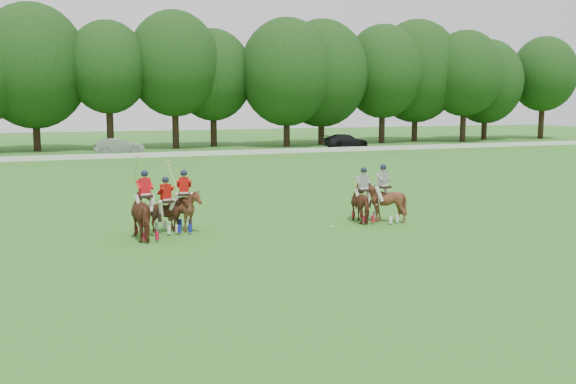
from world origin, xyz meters
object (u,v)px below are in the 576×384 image
object	(u,v)px
polo_red_a	(146,214)
polo_red_b	(166,213)
polo_stripe_b	(383,201)
polo_stripe_a	(363,202)
car_mid	(119,146)
polo_ball	(332,227)
polo_red_c	(185,209)
car_right	(346,141)

from	to	relation	value
polo_red_a	polo_red_b	distance (m)	1.18
polo_stripe_b	polo_stripe_a	bearing A→B (deg)	157.19
car_mid	polo_stripe_b	bearing A→B (deg)	-173.66
polo_ball	polo_red_a	bearing A→B (deg)	175.97
car_mid	polo_ball	world-z (taller)	car_mid
polo_red_a	polo_red_b	world-z (taller)	polo_red_a
car_mid	polo_red_a	bearing A→B (deg)	172.29
car_mid	polo_red_c	distance (m)	37.70
polo_red_b	polo_red_c	size ratio (longest dim) A/B	1.14
polo_red_a	polo_red_c	size ratio (longest dim) A/B	1.29
car_right	polo_red_a	bearing A→B (deg)	142.50
car_mid	polo_red_b	distance (m)	37.79
polo_red_b	polo_ball	size ratio (longest dim) A/B	29.69
car_right	polo_stripe_a	size ratio (longest dim) A/B	2.21
polo_red_b	polo_stripe_a	world-z (taller)	polo_red_b
car_mid	polo_ball	bearing A→B (deg)	-177.22
car_mid	polo_stripe_b	xyz separation A→B (m)	(6.40, -38.66, 0.13)
polo_red_c	polo_stripe_b	xyz separation A→B (m)	(7.96, -1.00, 0.01)
polo_ball	car_mid	bearing A→B (deg)	95.84
polo_red_c	polo_stripe_b	distance (m)	8.02
polo_red_a	polo_ball	size ratio (longest dim) A/B	33.61
car_mid	polo_red_c	xyz separation A→B (m)	(-1.56, -37.67, 0.11)
polo_red_a	polo_stripe_a	world-z (taller)	polo_red_a
car_right	polo_ball	bearing A→B (deg)	150.61
polo_red_b	polo_stripe_b	xyz separation A→B (m)	(8.66, -0.95, 0.12)
car_mid	polo_red_c	bearing A→B (deg)	174.57
polo_red_b	polo_red_c	distance (m)	0.71
polo_red_a	polo_stripe_b	xyz separation A→B (m)	(9.53, -0.17, -0.05)
polo_ball	polo_stripe_b	bearing A→B (deg)	7.95
car_right	polo_ball	size ratio (longest dim) A/B	55.42
polo_red_c	polo_stripe_a	bearing A→B (deg)	-5.45
polo_red_c	polo_stripe_a	size ratio (longest dim) A/B	1.04
car_right	polo_stripe_a	bearing A→B (deg)	152.27
polo_stripe_a	polo_red_a	bearing A→B (deg)	-179.08
polo_red_a	polo_stripe_b	bearing A→B (deg)	-0.99
polo_red_a	polo_stripe_a	distance (m)	8.80
car_right	polo_stripe_a	xyz separation A→B (m)	(-17.72, -38.36, 0.09)
polo_red_c	polo_ball	xyz separation A→B (m)	(5.55, -1.33, -0.81)
car_right	polo_stripe_b	distance (m)	42.23
car_right	polo_red_a	size ratio (longest dim) A/B	1.65
car_mid	polo_stripe_b	size ratio (longest dim) A/B	1.88
polo_stripe_a	polo_stripe_b	size ratio (longest dim) A/B	0.95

